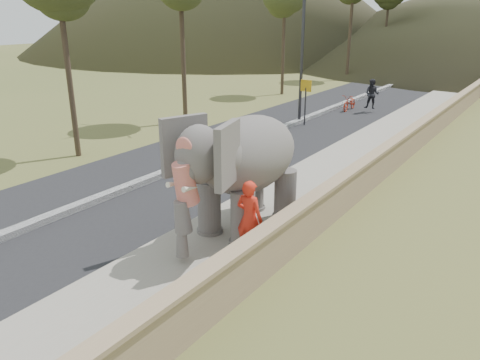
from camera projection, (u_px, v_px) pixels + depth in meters
name	position (u px, v px, depth m)	size (l,w,h in m)	color
ground	(155.00, 290.00, 10.12)	(160.00, 160.00, 0.00)	olive
road	(233.00, 149.00, 20.54)	(7.00, 120.00, 0.03)	black
median	(233.00, 147.00, 20.51)	(0.35, 120.00, 0.22)	black
walkway	(340.00, 168.00, 17.86)	(3.00, 120.00, 0.15)	#9E9687
parapet	(384.00, 163.00, 16.82)	(0.30, 120.00, 1.10)	tan
lamppost	(309.00, 29.00, 23.56)	(1.76, 0.36, 8.00)	#323136
signboard	(306.00, 95.00, 24.27)	(0.60, 0.08, 2.40)	#2D2D33
elephant_and_man	(249.00, 170.00, 12.35)	(2.50, 4.50, 3.19)	slate
motorcyclist	(360.00, 99.00, 28.06)	(2.12, 1.86, 1.99)	#9B210E
trees	(429.00, 36.00, 32.21)	(41.87, 44.53, 9.49)	#473828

